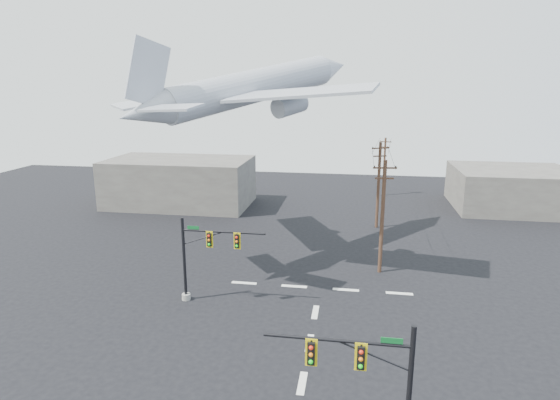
% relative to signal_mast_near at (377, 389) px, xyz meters
% --- Properties ---
extents(ground, '(120.00, 120.00, 0.00)m').
position_rel_signal_mast_near_xyz_m(ground, '(-3.51, 4.66, -3.39)').
color(ground, black).
rests_on(ground, ground).
extents(lane_markings, '(14.00, 21.20, 0.01)m').
position_rel_signal_mast_near_xyz_m(lane_markings, '(-3.51, 9.99, -3.38)').
color(lane_markings, silver).
rests_on(lane_markings, ground).
extents(signal_mast_near, '(6.22, 0.69, 6.30)m').
position_rel_signal_mast_near_xyz_m(signal_mast_near, '(0.00, 0.00, 0.00)').
color(signal_mast_near, gray).
rests_on(signal_mast_near, ground).
extents(signal_mast_far, '(6.27, 0.69, 6.23)m').
position_rel_signal_mast_near_xyz_m(signal_mast_far, '(-11.72, 13.09, -0.03)').
color(signal_mast_far, gray).
rests_on(signal_mast_far, ground).
extents(utility_pole_a, '(1.90, 0.32, 9.49)m').
position_rel_signal_mast_near_xyz_m(utility_pole_a, '(1.18, 20.68, 1.57)').
color(utility_pole_a, '#462B1E').
rests_on(utility_pole_a, ground).
extents(utility_pole_b, '(1.82, 0.78, 9.38)m').
position_rel_signal_mast_near_xyz_m(utility_pole_b, '(1.41, 33.50, 1.52)').
color(utility_pole_b, '#462B1E').
rests_on(utility_pole_b, ground).
extents(utility_pole_c, '(1.62, 0.64, 8.16)m').
position_rel_signal_mast_near_xyz_m(utility_pole_c, '(2.88, 49.21, 0.88)').
color(utility_pole_c, '#462B1E').
rests_on(utility_pole_c, ground).
extents(power_lines, '(3.31, 28.53, 0.65)m').
position_rel_signal_mast_near_xyz_m(power_lines, '(1.76, 34.96, 5.02)').
color(power_lines, black).
extents(airliner, '(20.55, 22.70, 6.81)m').
position_rel_signal_mast_near_xyz_m(airliner, '(-9.91, 23.01, 11.68)').
color(airliner, '#A2A6AD').
extents(building_left, '(18.00, 10.00, 6.00)m').
position_rel_signal_mast_near_xyz_m(building_left, '(-23.51, 39.66, -0.39)').
color(building_left, '#67635B').
rests_on(building_left, ground).
extents(building_right, '(14.00, 12.00, 5.00)m').
position_rel_signal_mast_near_xyz_m(building_right, '(18.49, 44.66, -0.89)').
color(building_right, '#67635B').
rests_on(building_right, ground).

